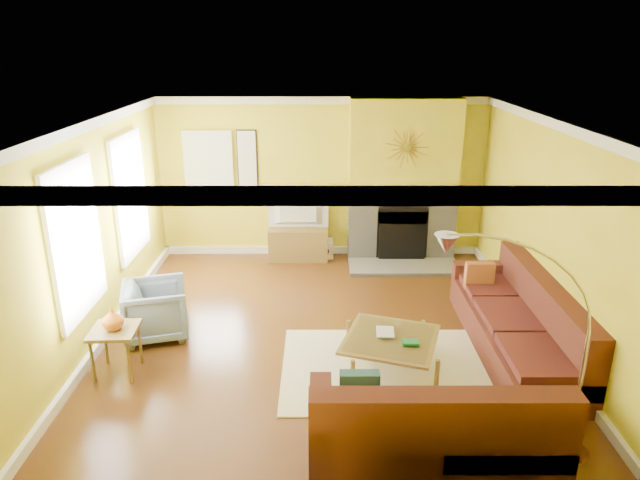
{
  "coord_description": "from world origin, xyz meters",
  "views": [
    {
      "loc": [
        -0.04,
        -6.46,
        3.58
      ],
      "look_at": [
        -0.04,
        0.4,
        1.15
      ],
      "focal_mm": 32.0,
      "sensor_mm": 36.0,
      "label": 1
    }
  ],
  "objects_px": {
    "side_table": "(117,351)",
    "media_console": "(298,244)",
    "armchair": "(156,310)",
    "coffee_table": "(390,353)",
    "arc_lamp": "(517,354)",
    "sectional_sofa": "(440,335)"
  },
  "relations": [
    {
      "from": "side_table",
      "to": "media_console",
      "type": "bearing_deg",
      "value": 61.64
    },
    {
      "from": "coffee_table",
      "to": "arc_lamp",
      "type": "height_order",
      "value": "arc_lamp"
    },
    {
      "from": "coffee_table",
      "to": "media_console",
      "type": "distance_m",
      "value": 3.65
    },
    {
      "from": "coffee_table",
      "to": "arc_lamp",
      "type": "relative_size",
      "value": 0.47
    },
    {
      "from": "armchair",
      "to": "side_table",
      "type": "height_order",
      "value": "armchair"
    },
    {
      "from": "armchair",
      "to": "arc_lamp",
      "type": "bearing_deg",
      "value": -136.06
    },
    {
      "from": "media_console",
      "to": "arc_lamp",
      "type": "bearing_deg",
      "value": -67.55
    },
    {
      "from": "armchair",
      "to": "sectional_sofa",
      "type": "bearing_deg",
      "value": -118.75
    },
    {
      "from": "sectional_sofa",
      "to": "coffee_table",
      "type": "xyz_separation_m",
      "value": [
        -0.55,
        0.06,
        -0.25
      ]
    },
    {
      "from": "side_table",
      "to": "armchair",
      "type": "bearing_deg",
      "value": 75.87
    },
    {
      "from": "sectional_sofa",
      "to": "armchair",
      "type": "xyz_separation_m",
      "value": [
        -3.41,
        0.83,
        -0.1
      ]
    },
    {
      "from": "coffee_table",
      "to": "arc_lamp",
      "type": "distance_m",
      "value": 1.92
    },
    {
      "from": "media_console",
      "to": "armchair",
      "type": "distance_m",
      "value": 3.18
    },
    {
      "from": "sectional_sofa",
      "to": "armchair",
      "type": "height_order",
      "value": "sectional_sofa"
    },
    {
      "from": "armchair",
      "to": "arc_lamp",
      "type": "xyz_separation_m",
      "value": [
        3.74,
        -2.24,
        0.71
      ]
    },
    {
      "from": "media_console",
      "to": "side_table",
      "type": "bearing_deg",
      "value": -118.36
    },
    {
      "from": "coffee_table",
      "to": "side_table",
      "type": "distance_m",
      "value": 3.08
    },
    {
      "from": "media_console",
      "to": "armchair",
      "type": "bearing_deg",
      "value": -122.27
    },
    {
      "from": "coffee_table",
      "to": "armchair",
      "type": "height_order",
      "value": "armchair"
    },
    {
      "from": "coffee_table",
      "to": "side_table",
      "type": "relative_size",
      "value": 1.82
    },
    {
      "from": "armchair",
      "to": "side_table",
      "type": "distance_m",
      "value": 0.89
    },
    {
      "from": "sectional_sofa",
      "to": "side_table",
      "type": "bearing_deg",
      "value": -179.55
    }
  ]
}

